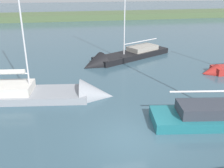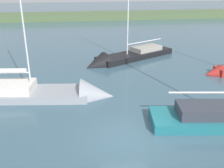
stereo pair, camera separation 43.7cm
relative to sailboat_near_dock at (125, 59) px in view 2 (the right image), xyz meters
The scene contains 4 objects.
ground_plane 13.56m from the sailboat_near_dock, 78.87° to the left, with size 200.00×200.00×0.00m, color #385666.
far_shoreline 32.56m from the sailboat_near_dock, 85.39° to the right, with size 180.00×8.00×2.40m, color #4C603D.
sailboat_near_dock is the anchor object (origin of this frame).
sailboat_far_left 10.19m from the sailboat_near_dock, 49.42° to the left, with size 10.09×3.73×12.22m.
Camera 2 is at (2.37, 10.03, 6.93)m, focal length 40.41 mm.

